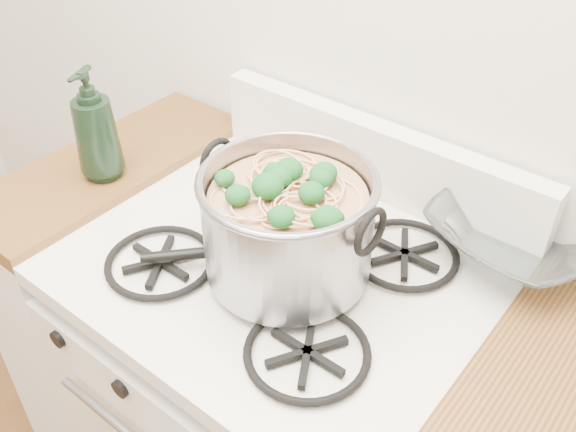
{
  "coord_description": "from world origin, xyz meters",
  "views": [
    {
      "loc": [
        0.56,
        0.58,
        1.7
      ],
      "look_at": [
        0.03,
        1.24,
        1.04
      ],
      "focal_mm": 40.0,
      "sensor_mm": 36.0,
      "label": 1
    }
  ],
  "objects_px": {
    "stock_pot": "(288,225)",
    "spatula": "(281,245)",
    "bottle": "(95,125)",
    "glass_bowl": "(515,243)",
    "gas_range": "(283,412)"
  },
  "relations": [
    {
      "from": "gas_range",
      "to": "bottle",
      "type": "relative_size",
      "value": 3.75
    },
    {
      "from": "stock_pot",
      "to": "glass_bowl",
      "type": "bearing_deg",
      "value": 45.3
    },
    {
      "from": "stock_pot",
      "to": "glass_bowl",
      "type": "xyz_separation_m",
      "value": [
        0.3,
        0.3,
        -0.08
      ]
    },
    {
      "from": "gas_range",
      "to": "spatula",
      "type": "distance_m",
      "value": 0.5
    },
    {
      "from": "bottle",
      "to": "stock_pot",
      "type": "bearing_deg",
      "value": -18.93
    },
    {
      "from": "stock_pot",
      "to": "bottle",
      "type": "relative_size",
      "value": 1.35
    },
    {
      "from": "gas_range",
      "to": "glass_bowl",
      "type": "height_order",
      "value": "glass_bowl"
    },
    {
      "from": "stock_pot",
      "to": "spatula",
      "type": "height_order",
      "value": "stock_pot"
    },
    {
      "from": "gas_range",
      "to": "spatula",
      "type": "relative_size",
      "value": 2.98
    },
    {
      "from": "gas_range",
      "to": "stock_pot",
      "type": "relative_size",
      "value": 2.78
    },
    {
      "from": "gas_range",
      "to": "stock_pot",
      "type": "height_order",
      "value": "stock_pot"
    },
    {
      "from": "gas_range",
      "to": "bottle",
      "type": "bearing_deg",
      "value": -175.8
    },
    {
      "from": "spatula",
      "to": "glass_bowl",
      "type": "relative_size",
      "value": 2.55
    },
    {
      "from": "bottle",
      "to": "gas_range",
      "type": "bearing_deg",
      "value": -16.29
    },
    {
      "from": "glass_bowl",
      "to": "bottle",
      "type": "bearing_deg",
      "value": -158.47
    }
  ]
}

